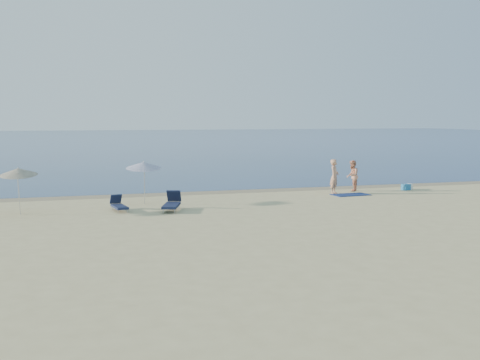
% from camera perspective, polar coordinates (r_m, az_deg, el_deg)
% --- Properties ---
extents(sea, '(240.00, 160.00, 0.01)m').
position_cam_1_polar(sea, '(112.72, -10.97, 3.80)').
color(sea, '#0D214F').
rests_on(sea, ground).
extents(wet_sand_strip, '(240.00, 1.60, 0.00)m').
position_cam_1_polar(wet_sand_strip, '(33.84, 3.72, -0.93)').
color(wet_sand_strip, '#847254').
rests_on(wet_sand_strip, ground).
extents(person_left, '(0.78, 0.80, 1.85)m').
position_cam_1_polar(person_left, '(32.36, 8.94, 0.33)').
color(person_left, tan).
rests_on(person_left, ground).
extents(person_right, '(1.00, 1.05, 1.71)m').
position_cam_1_polar(person_right, '(33.68, 10.60, 0.40)').
color(person_right, tan).
rests_on(person_right, ground).
extents(beach_towel, '(2.01, 1.21, 0.03)m').
position_cam_1_polar(beach_towel, '(32.08, 10.44, -1.38)').
color(beach_towel, '#0F1D4C').
rests_on(beach_towel, ground).
extents(white_bag, '(0.45, 0.41, 0.32)m').
position_cam_1_polar(white_bag, '(35.29, 15.69, -0.60)').
color(white_bag, white).
rests_on(white_bag, ground).
extents(blue_cooler, '(0.56, 0.48, 0.34)m').
position_cam_1_polar(blue_cooler, '(34.97, 15.46, -0.64)').
color(blue_cooler, '#1E69A5').
rests_on(blue_cooler, ground).
extents(umbrella_near, '(1.77, 1.80, 2.13)m').
position_cam_1_polar(umbrella_near, '(28.49, -9.14, 1.40)').
color(umbrella_near, silver).
rests_on(umbrella_near, ground).
extents(umbrella_far, '(1.81, 1.83, 2.09)m').
position_cam_1_polar(umbrella_far, '(26.84, -20.27, 0.75)').
color(umbrella_far, silver).
rests_on(umbrella_far, ground).
extents(lounger_left, '(0.70, 1.57, 0.67)m').
position_cam_1_polar(lounger_left, '(26.72, -11.41, -2.37)').
color(lounger_left, '#151D3C').
rests_on(lounger_left, ground).
extents(lounger_right, '(1.19, 1.98, 0.83)m').
position_cam_1_polar(lounger_right, '(26.46, -6.49, -2.24)').
color(lounger_right, '#141B38').
rests_on(lounger_right, ground).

